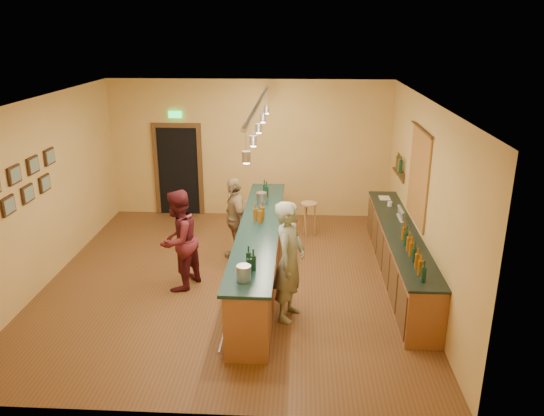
# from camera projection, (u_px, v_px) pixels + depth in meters

# --- Properties ---
(floor) EXTENTS (7.00, 7.00, 0.00)m
(floor) POSITION_uv_depth(u_px,v_px,m) (233.00, 279.00, 9.54)
(floor) COLOR brown
(floor) RESTS_ON ground
(ceiling) EXTENTS (6.50, 7.00, 0.02)m
(ceiling) POSITION_uv_depth(u_px,v_px,m) (228.00, 100.00, 8.50)
(ceiling) COLOR silver
(ceiling) RESTS_ON wall_back
(wall_back) EXTENTS (6.50, 0.02, 3.20)m
(wall_back) POSITION_uv_depth(u_px,v_px,m) (250.00, 149.00, 12.32)
(wall_back) COLOR gold
(wall_back) RESTS_ON floor
(wall_front) EXTENTS (6.50, 0.02, 3.20)m
(wall_front) POSITION_uv_depth(u_px,v_px,m) (188.00, 293.00, 5.72)
(wall_front) COLOR gold
(wall_front) RESTS_ON floor
(wall_left) EXTENTS (0.02, 7.00, 3.20)m
(wall_left) POSITION_uv_depth(u_px,v_px,m) (44.00, 192.00, 9.19)
(wall_left) COLOR gold
(wall_left) RESTS_ON floor
(wall_right) EXTENTS (0.02, 7.00, 3.20)m
(wall_right) POSITION_uv_depth(u_px,v_px,m) (423.00, 198.00, 8.85)
(wall_right) COLOR gold
(wall_right) RESTS_ON floor
(doorway) EXTENTS (1.15, 0.09, 2.48)m
(doorway) POSITION_uv_depth(u_px,v_px,m) (178.00, 168.00, 12.54)
(doorway) COLOR black
(doorway) RESTS_ON wall_back
(tapestry) EXTENTS (0.03, 1.40, 1.60)m
(tapestry) POSITION_uv_depth(u_px,v_px,m) (419.00, 177.00, 9.15)
(tapestry) COLOR #A63D21
(tapestry) RESTS_ON wall_right
(bottle_shelf) EXTENTS (0.17, 0.55, 0.54)m
(bottle_shelf) POSITION_uv_depth(u_px,v_px,m) (399.00, 166.00, 10.63)
(bottle_shelf) COLOR #512D18
(bottle_shelf) RESTS_ON wall_right
(picture_grid) EXTENTS (0.06, 2.20, 0.70)m
(picture_grid) POSITION_uv_depth(u_px,v_px,m) (22.00, 185.00, 8.36)
(picture_grid) COLOR #382111
(picture_grid) RESTS_ON wall_left
(back_counter) EXTENTS (0.60, 4.55, 1.27)m
(back_counter) POSITION_uv_depth(u_px,v_px,m) (399.00, 254.00, 9.40)
(back_counter) COLOR brown
(back_counter) RESTS_ON floor
(tasting_bar) EXTENTS (0.73, 5.10, 1.38)m
(tasting_bar) POSITION_uv_depth(u_px,v_px,m) (260.00, 249.00, 9.32)
(tasting_bar) COLOR brown
(tasting_bar) RESTS_ON floor
(pendant_track) EXTENTS (0.11, 4.60, 0.50)m
(pendant_track) POSITION_uv_depth(u_px,v_px,m) (259.00, 114.00, 8.54)
(pendant_track) COLOR silver
(pendant_track) RESTS_ON ceiling
(bartender) EXTENTS (0.64, 0.79, 1.89)m
(bartender) POSITION_uv_depth(u_px,v_px,m) (289.00, 261.00, 8.03)
(bartender) COLOR gray
(bartender) RESTS_ON floor
(customer_a) EXTENTS (0.94, 1.04, 1.76)m
(customer_a) POSITION_uv_depth(u_px,v_px,m) (178.00, 240.00, 8.98)
(customer_a) COLOR #59191E
(customer_a) RESTS_ON floor
(customer_b) EXTENTS (0.74, 1.03, 1.63)m
(customer_b) POSITION_uv_depth(u_px,v_px,m) (235.00, 219.00, 10.17)
(customer_b) COLOR #997A51
(customer_b) RESTS_ON floor
(bar_stool) EXTENTS (0.36, 0.36, 0.74)m
(bar_stool) POSITION_uv_depth(u_px,v_px,m) (309.00, 209.00, 11.35)
(bar_stool) COLOR #A18048
(bar_stool) RESTS_ON floor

